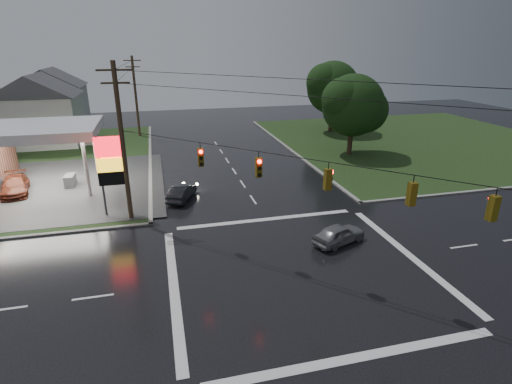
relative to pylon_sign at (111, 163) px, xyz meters
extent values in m
plane|color=black|center=(10.50, -10.50, -4.01)|extent=(120.00, 120.00, 0.00)
cube|color=#1A3216|center=(36.50, 15.50, -3.97)|extent=(36.00, 36.00, 0.08)
cube|color=#2D2D2D|center=(-9.50, 7.50, -3.92)|extent=(26.00, 18.00, 0.02)
cylinder|color=silver|center=(-2.50, 4.50, -1.51)|extent=(0.30, 0.30, 5.00)
cylinder|color=silver|center=(-2.50, 10.50, -1.51)|extent=(0.30, 0.30, 5.00)
cube|color=silver|center=(-7.50, 7.50, 1.19)|extent=(12.00, 8.00, 0.80)
cube|color=white|center=(-7.50, 7.50, 0.77)|extent=(11.40, 7.40, 0.04)
cube|color=#59595E|center=(-4.50, 7.50, -3.46)|extent=(0.80, 1.60, 1.10)
cylinder|color=#59595E|center=(-0.80, 0.00, -1.01)|extent=(0.16, 0.16, 6.00)
cylinder|color=#59595E|center=(0.80, 0.00, -1.01)|extent=(0.16, 0.16, 6.00)
cube|color=#FA0D1B|center=(0.00, 0.00, 1.19)|extent=(2.00, 0.35, 1.40)
cube|color=yellow|center=(0.00, 0.00, -0.11)|extent=(2.00, 0.35, 1.00)
cube|color=black|center=(0.00, 0.00, -1.11)|extent=(2.00, 0.35, 1.00)
cylinder|color=#382619|center=(1.00, -1.00, 1.49)|extent=(0.32, 0.32, 11.00)
cube|color=#382619|center=(1.00, -1.00, 6.39)|extent=(2.20, 0.12, 0.12)
cube|color=#382619|center=(1.00, -1.00, 5.59)|extent=(1.80, 0.12, 0.12)
cylinder|color=#382619|center=(1.00, 27.50, 1.24)|extent=(0.32, 0.32, 10.50)
cube|color=#382619|center=(1.00, 27.50, 5.89)|extent=(2.20, 0.12, 0.12)
cube|color=#382619|center=(1.00, 27.50, 5.09)|extent=(1.80, 0.12, 0.12)
cube|color=#59470C|center=(5.75, -5.75, 1.59)|extent=(0.34, 0.34, 1.10)
cylinder|color=#FF0C07|center=(5.75, -5.95, 1.97)|extent=(0.22, 0.08, 0.22)
cube|color=#59470C|center=(8.60, -8.60, 1.59)|extent=(0.34, 0.34, 1.10)
cylinder|color=#FF0C07|center=(8.60, -8.80, 1.97)|extent=(0.22, 0.08, 0.22)
cube|color=#59470C|center=(11.45, -11.45, 1.59)|extent=(0.34, 0.34, 1.10)
cylinder|color=#FF0C07|center=(11.65, -11.45, 1.97)|extent=(0.08, 0.22, 0.22)
cube|color=#59470C|center=(14.30, -14.30, 1.59)|extent=(0.34, 0.34, 1.10)
cylinder|color=#FF0C07|center=(14.30, -14.10, 1.97)|extent=(0.22, 0.08, 0.22)
cube|color=#59470C|center=(16.58, -16.58, 1.59)|extent=(0.34, 0.34, 1.10)
cylinder|color=#FF0C07|center=(16.58, -16.38, 1.97)|extent=(0.22, 0.08, 0.22)
cube|color=silver|center=(-10.50, 25.50, -1.01)|extent=(9.00, 8.00, 6.00)
cube|color=gray|center=(-5.20, 25.50, -3.61)|extent=(1.60, 4.80, 0.80)
cube|color=silver|center=(-11.50, 37.50, -1.01)|extent=(9.00, 8.00, 6.00)
cube|color=gray|center=(-6.20, 37.50, -3.61)|extent=(1.60, 4.80, 0.80)
cylinder|color=black|center=(24.50, 11.50, -1.49)|extent=(0.56, 0.56, 5.04)
sphere|color=black|center=(24.50, 11.50, 1.57)|extent=(6.80, 6.80, 6.80)
sphere|color=black|center=(26.20, 11.80, 0.94)|extent=(5.10, 5.10, 5.10)
sphere|color=black|center=(23.14, 11.10, 2.29)|extent=(4.76, 4.76, 4.76)
cylinder|color=black|center=(27.50, 23.50, -1.21)|extent=(0.56, 0.56, 5.60)
sphere|color=black|center=(27.50, 23.50, 2.19)|extent=(7.20, 7.20, 7.20)
sphere|color=black|center=(29.30, 23.80, 1.49)|extent=(5.40, 5.40, 5.40)
sphere|color=black|center=(26.06, 23.10, 2.99)|extent=(5.04, 5.04, 5.04)
imported|color=black|center=(4.88, 2.02, -3.37)|extent=(2.81, 4.08, 1.27)
imported|color=slate|center=(14.02, -8.11, -3.38)|extent=(3.97, 2.75, 1.26)
imported|color=#4E1E11|center=(-8.72, 6.79, -3.29)|extent=(2.97, 5.27, 1.44)
camera|label=1|loc=(3.34, -28.95, 8.01)|focal=28.00mm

